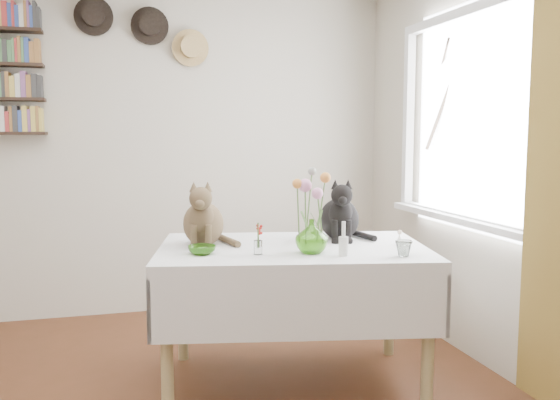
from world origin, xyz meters
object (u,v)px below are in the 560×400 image
object	(u,v)px
dining_table	(293,280)
tabby_cat	(203,212)
black_cat	(339,208)
flower_vase	(312,236)

from	to	relation	value
dining_table	tabby_cat	size ratio (longest dim) A/B	4.37
black_cat	tabby_cat	bearing A→B (deg)	-166.05
tabby_cat	black_cat	bearing A→B (deg)	11.37
dining_table	flower_vase	xyz separation A→B (m)	(0.04, -0.21, 0.28)
dining_table	tabby_cat	distance (m)	0.62
tabby_cat	flower_vase	bearing A→B (deg)	-24.15
tabby_cat	black_cat	size ratio (longest dim) A/B	1.01
tabby_cat	flower_vase	distance (m)	0.64
black_cat	flower_vase	xyz separation A→B (m)	(-0.29, -0.36, -0.09)
dining_table	black_cat	size ratio (longest dim) A/B	4.41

